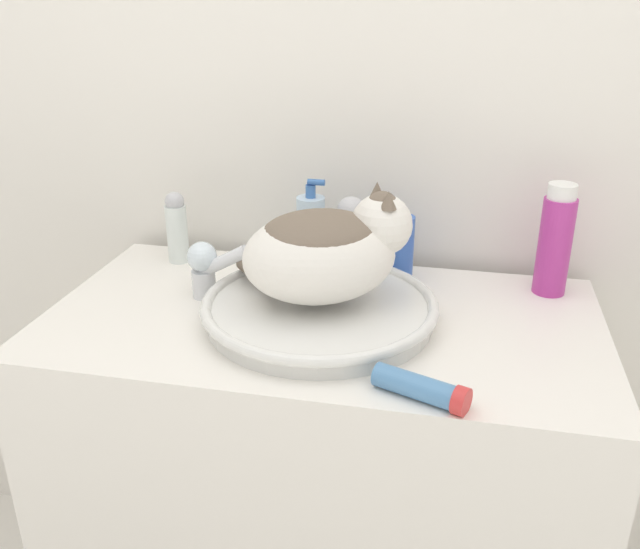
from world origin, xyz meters
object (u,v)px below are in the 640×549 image
at_px(faucet, 207,266).
at_px(lotion_bottle_white, 350,237).
at_px(soap_pump_bottle, 311,234).
at_px(shampoo_bottle_tall, 555,241).
at_px(cat, 328,248).
at_px(deodorant_stick, 177,227).
at_px(spray_bottle_trigger, 398,246).
at_px(cream_tube, 422,388).

relative_size(faucet, lotion_bottle_white, 0.79).
bearing_deg(soap_pump_bottle, shampoo_bottle_tall, 0.00).
bearing_deg(shampoo_bottle_tall, cat, -152.43).
xyz_separation_m(faucet, soap_pump_bottle, (0.16, 0.16, 0.02)).
xyz_separation_m(cat, lotion_bottle_white, (0.00, 0.20, -0.05)).
bearing_deg(cat, soap_pump_bottle, 84.35).
bearing_deg(soap_pump_bottle, deodorant_stick, 180.00).
distance_m(spray_bottle_trigger, lotion_bottle_white, 0.09).
distance_m(cat, deodorant_stick, 0.42).
bearing_deg(soap_pump_bottle, spray_bottle_trigger, 0.00).
bearing_deg(soap_pump_bottle, cream_tube, -58.55).
relative_size(deodorant_stick, lotion_bottle_white, 0.92).
xyz_separation_m(faucet, cream_tube, (0.42, -0.26, -0.05)).
bearing_deg(cat, faucet, 143.16).
bearing_deg(lotion_bottle_white, spray_bottle_trigger, -0.00).
height_order(soap_pump_bottle, cream_tube, soap_pump_bottle).
relative_size(faucet, cream_tube, 0.89).
height_order(cat, spray_bottle_trigger, cat).
height_order(faucet, deodorant_stick, deodorant_stick).
bearing_deg(soap_pump_bottle, cat, -69.45).
xyz_separation_m(spray_bottle_trigger, shampoo_bottle_tall, (0.29, 0.00, 0.03)).
height_order(spray_bottle_trigger, deodorant_stick, spray_bottle_trigger).
distance_m(cat, cream_tube, 0.30).
bearing_deg(cream_tube, cat, 129.93).
xyz_separation_m(deodorant_stick, lotion_bottle_white, (0.37, 0.00, 0.01)).
relative_size(deodorant_stick, cream_tube, 1.05).
xyz_separation_m(spray_bottle_trigger, lotion_bottle_white, (-0.09, 0.00, 0.01)).
height_order(shampoo_bottle_tall, soap_pump_bottle, shampoo_bottle_tall).
relative_size(cat, shampoo_bottle_tall, 1.61).
bearing_deg(lotion_bottle_white, shampoo_bottle_tall, -0.00).
xyz_separation_m(shampoo_bottle_tall, soap_pump_bottle, (-0.46, -0.00, -0.02)).
relative_size(cat, lotion_bottle_white, 2.08).
relative_size(shampoo_bottle_tall, cream_tube, 1.47).
relative_size(faucet, deodorant_stick, 0.85).
relative_size(cat, soap_pump_bottle, 1.75).
bearing_deg(deodorant_stick, soap_pump_bottle, -0.00).
bearing_deg(cat, shampoo_bottle_tall, 1.36).
distance_m(shampoo_bottle_tall, soap_pump_bottle, 0.46).
distance_m(cat, shampoo_bottle_tall, 0.44).
height_order(shampoo_bottle_tall, deodorant_stick, shampoo_bottle_tall).
bearing_deg(spray_bottle_trigger, cat, -115.80).
bearing_deg(soap_pump_bottle, faucet, -135.58).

